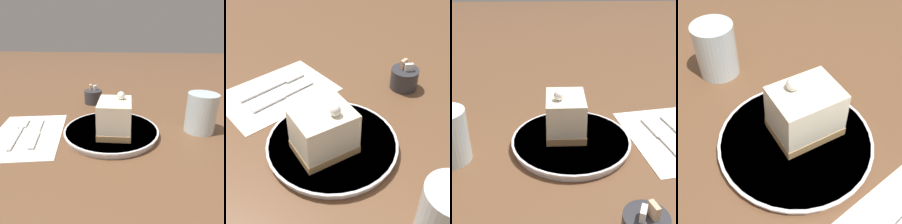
{
  "view_description": "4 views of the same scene",
  "coord_description": "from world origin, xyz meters",
  "views": [
    {
      "loc": [
        0.08,
        -0.5,
        0.27
      ],
      "look_at": [
        0.04,
        0.02,
        0.06
      ],
      "focal_mm": 35.0,
      "sensor_mm": 36.0,
      "label": 1
    },
    {
      "loc": [
        0.41,
        -0.19,
        0.43
      ],
      "look_at": [
        0.03,
        0.04,
        0.07
      ],
      "focal_mm": 50.0,
      "sensor_mm": 36.0,
      "label": 2
    },
    {
      "loc": [
        0.07,
        0.58,
        0.37
      ],
      "look_at": [
        0.05,
        0.01,
        0.07
      ],
      "focal_mm": 50.0,
      "sensor_mm": 36.0,
      "label": 3
    },
    {
      "loc": [
        -0.23,
        0.18,
        0.42
      ],
      "look_at": [
        0.04,
        0.03,
        0.08
      ],
      "focal_mm": 50.0,
      "sensor_mm": 36.0,
      "label": 4
    }
  ],
  "objects": [
    {
      "name": "cake_slice",
      "position": [
        0.05,
        0.0,
        0.06
      ],
      "size": [
        0.08,
        0.11,
        0.11
      ],
      "rotation": [
        0.0,
        0.0,
        0.01
      ],
      "color": "#AD8451",
      "rests_on": "plate"
    },
    {
      "name": "drinking_glass",
      "position": [
        0.28,
        0.07,
        0.05
      ],
      "size": [
        0.08,
        0.08,
        0.11
      ],
      "color": "silver",
      "rests_on": "ground_plane"
    },
    {
      "name": "plate",
      "position": [
        0.04,
        0.02,
        0.01
      ],
      "size": [
        0.25,
        0.25,
        0.02
      ],
      "color": "white",
      "rests_on": "ground_plane"
    },
    {
      "name": "ground_plane",
      "position": [
        0.0,
        0.0,
        0.0
      ],
      "size": [
        4.0,
        4.0,
        0.0
      ],
      "primitive_type": "plane",
      "color": "brown"
    }
  ]
}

